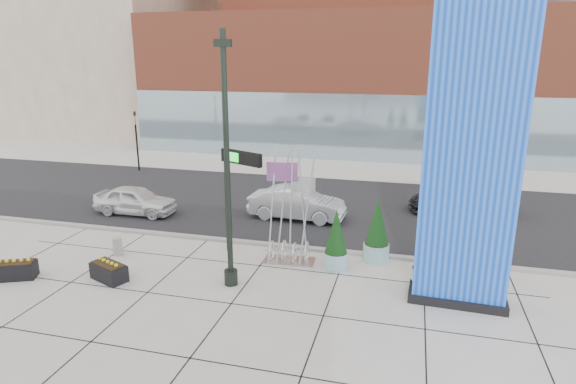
% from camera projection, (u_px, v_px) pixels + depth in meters
% --- Properties ---
extents(ground, '(160.00, 160.00, 0.00)m').
position_uv_depth(ground, '(215.00, 286.00, 16.58)').
color(ground, '#9E9991').
rests_on(ground, ground).
extents(street_asphalt, '(80.00, 12.00, 0.02)m').
position_uv_depth(street_asphalt, '(288.00, 204.00, 25.90)').
color(street_asphalt, black).
rests_on(street_asphalt, ground).
extents(curb_edge, '(80.00, 0.30, 0.12)m').
position_uv_depth(curb_edge, '(252.00, 243.00, 20.29)').
color(curb_edge, gray).
rests_on(curb_edge, ground).
extents(tower_podium, '(34.00, 10.00, 11.00)m').
position_uv_depth(tower_podium, '(351.00, 83.00, 40.00)').
color(tower_podium, '#A2472F').
rests_on(tower_podium, ground).
extents(tower_glass_front, '(34.00, 0.60, 5.00)m').
position_uv_depth(tower_glass_front, '(341.00, 127.00, 36.34)').
color(tower_glass_front, '#8CA5B2').
rests_on(tower_glass_front, ground).
extents(blue_pylon, '(3.07, 1.47, 10.03)m').
position_uv_depth(blue_pylon, '(471.00, 154.00, 14.31)').
color(blue_pylon, blue).
rests_on(blue_pylon, ground).
extents(lamp_post, '(0.56, 0.46, 8.45)m').
position_uv_depth(lamp_post, '(228.00, 188.00, 15.80)').
color(lamp_post, black).
rests_on(lamp_post, ground).
extents(public_art_sculpture, '(2.00, 1.08, 4.43)m').
position_uv_depth(public_art_sculpture, '(290.00, 233.00, 18.28)').
color(public_art_sculpture, silver).
rests_on(public_art_sculpture, ground).
extents(concrete_bollard, '(0.37, 0.37, 0.72)m').
position_uv_depth(concrete_bollard, '(118.00, 246.00, 19.12)').
color(concrete_bollard, gray).
rests_on(concrete_bollard, ground).
extents(overhead_street_sign, '(1.89, 0.99, 4.23)m').
position_uv_depth(overhead_street_sign, '(242.00, 165.00, 18.50)').
color(overhead_street_sign, black).
rests_on(overhead_street_sign, ground).
extents(round_planter_east, '(0.95, 0.95, 2.37)m').
position_uv_depth(round_planter_east, '(427.00, 256.00, 16.26)').
color(round_planter_east, '#88B3B8').
rests_on(round_planter_east, ground).
extents(round_planter_mid, '(1.00, 1.00, 2.49)m').
position_uv_depth(round_planter_mid, '(377.00, 232.00, 18.36)').
color(round_planter_mid, '#88B3B8').
rests_on(round_planter_mid, ground).
extents(round_planter_west, '(0.92, 0.92, 2.30)m').
position_uv_depth(round_planter_west, '(336.00, 241.00, 17.70)').
color(round_planter_west, '#88B3B8').
rests_on(round_planter_west, ground).
extents(box_planter_north, '(1.53, 1.15, 0.75)m').
position_uv_depth(box_planter_north, '(109.00, 271.00, 16.97)').
color(box_planter_north, black).
rests_on(box_planter_north, ground).
extents(box_planter_south, '(1.51, 1.15, 0.74)m').
position_uv_depth(box_planter_south, '(15.00, 269.00, 17.09)').
color(box_planter_south, black).
rests_on(box_planter_south, ground).
extents(car_white_west, '(4.13, 1.67, 1.40)m').
position_uv_depth(car_white_west, '(135.00, 200.00, 24.05)').
color(car_white_west, white).
rests_on(car_white_west, ground).
extents(car_silver_mid, '(4.72, 1.83, 1.53)m').
position_uv_depth(car_silver_mid, '(297.00, 204.00, 23.31)').
color(car_silver_mid, '#B8BAC1').
rests_on(car_silver_mid, ground).
extents(car_dark_east, '(5.02, 2.54, 1.40)m').
position_uv_depth(car_dark_east, '(458.00, 200.00, 24.21)').
color(car_dark_east, black).
rests_on(car_dark_east, ground).
extents(traffic_signal, '(0.15, 0.18, 4.10)m').
position_uv_depth(traffic_signal, '(136.00, 138.00, 32.85)').
color(traffic_signal, black).
rests_on(traffic_signal, ground).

